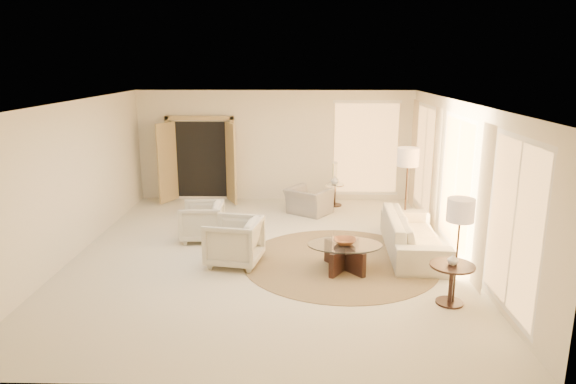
{
  "coord_description": "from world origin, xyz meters",
  "views": [
    {
      "loc": [
        0.6,
        -8.95,
        3.47
      ],
      "look_at": [
        0.4,
        0.4,
        1.1
      ],
      "focal_mm": 32.0,
      "sensor_mm": 36.0,
      "label": 1
    }
  ],
  "objects_px": {
    "sofa": "(414,234)",
    "side_vase": "(335,180)",
    "floor_lamp_near": "(408,161)",
    "armchair_right": "(234,239)",
    "coffee_table": "(344,253)",
    "end_vase": "(453,259)",
    "armchair_left": "(202,220)",
    "accent_chair": "(309,197)",
    "bowl": "(345,241)",
    "end_table": "(451,277)",
    "side_table": "(335,193)",
    "floor_lamp_far": "(460,215)"
  },
  "relations": [
    {
      "from": "floor_lamp_near",
      "to": "armchair_left",
      "type": "bearing_deg",
      "value": -173.39
    },
    {
      "from": "sofa",
      "to": "floor_lamp_far",
      "type": "xyz_separation_m",
      "value": [
        0.15,
        -2.08,
        1.01
      ]
    },
    {
      "from": "armchair_left",
      "to": "side_vase",
      "type": "xyz_separation_m",
      "value": [
        2.83,
        2.6,
        0.24
      ]
    },
    {
      "from": "armchair_right",
      "to": "end_table",
      "type": "distance_m",
      "value": 3.68
    },
    {
      "from": "armchair_right",
      "to": "side_vase",
      "type": "xyz_separation_m",
      "value": [
        2.02,
        3.86,
        0.2
      ]
    },
    {
      "from": "coffee_table",
      "to": "floor_lamp_far",
      "type": "distance_m",
      "value": 2.23
    },
    {
      "from": "side_vase",
      "to": "coffee_table",
      "type": "bearing_deg",
      "value": -91.43
    },
    {
      "from": "sofa",
      "to": "side_table",
      "type": "xyz_separation_m",
      "value": [
        -1.25,
        3.25,
        -0.03
      ]
    },
    {
      "from": "coffee_table",
      "to": "end_vase",
      "type": "relative_size",
      "value": 7.86
    },
    {
      "from": "sofa",
      "to": "coffee_table",
      "type": "xyz_separation_m",
      "value": [
        -1.36,
        -0.84,
        -0.07
      ]
    },
    {
      "from": "floor_lamp_near",
      "to": "floor_lamp_far",
      "type": "bearing_deg",
      "value": -88.36
    },
    {
      "from": "armchair_right",
      "to": "end_vase",
      "type": "distance_m",
      "value": 3.69
    },
    {
      "from": "coffee_table",
      "to": "bowl",
      "type": "height_order",
      "value": "bowl"
    },
    {
      "from": "accent_chair",
      "to": "armchair_left",
      "type": "bearing_deg",
      "value": 75.93
    },
    {
      "from": "end_table",
      "to": "end_vase",
      "type": "height_order",
      "value": "end_vase"
    },
    {
      "from": "accent_chair",
      "to": "end_vase",
      "type": "bearing_deg",
      "value": 148.5
    },
    {
      "from": "accent_chair",
      "to": "side_table",
      "type": "bearing_deg",
      "value": -97.57
    },
    {
      "from": "armchair_left",
      "to": "accent_chair",
      "type": "height_order",
      "value": "armchair_left"
    },
    {
      "from": "floor_lamp_near",
      "to": "end_vase",
      "type": "xyz_separation_m",
      "value": [
        0.04,
        -3.22,
        -0.84
      ]
    },
    {
      "from": "accent_chair",
      "to": "floor_lamp_near",
      "type": "xyz_separation_m",
      "value": [
        1.97,
        -1.4,
        1.12
      ]
    },
    {
      "from": "coffee_table",
      "to": "side_vase",
      "type": "bearing_deg",
      "value": 88.57
    },
    {
      "from": "end_table",
      "to": "bowl",
      "type": "bearing_deg",
      "value": 139.4
    },
    {
      "from": "end_table",
      "to": "side_vase",
      "type": "bearing_deg",
      "value": 104.22
    },
    {
      "from": "coffee_table",
      "to": "bowl",
      "type": "relative_size",
      "value": 3.57
    },
    {
      "from": "accent_chair",
      "to": "coffee_table",
      "type": "xyz_separation_m",
      "value": [
        0.56,
        -3.37,
        -0.12
      ]
    },
    {
      "from": "armchair_right",
      "to": "coffee_table",
      "type": "distance_m",
      "value": 1.94
    },
    {
      "from": "armchair_right",
      "to": "coffee_table",
      "type": "xyz_separation_m",
      "value": [
        1.92,
        -0.23,
        -0.16
      ]
    },
    {
      "from": "coffee_table",
      "to": "floor_lamp_near",
      "type": "xyz_separation_m",
      "value": [
        1.41,
        1.97,
        1.24
      ]
    },
    {
      "from": "armchair_left",
      "to": "side_vase",
      "type": "distance_m",
      "value": 3.84
    },
    {
      "from": "armchair_right",
      "to": "side_table",
      "type": "bearing_deg",
      "value": 162.62
    },
    {
      "from": "coffee_table",
      "to": "end_table",
      "type": "relative_size",
      "value": 2.08
    },
    {
      "from": "sofa",
      "to": "side_vase",
      "type": "xyz_separation_m",
      "value": [
        -1.25,
        3.25,
        0.29
      ]
    },
    {
      "from": "floor_lamp_far",
      "to": "bowl",
      "type": "relative_size",
      "value": 4.25
    },
    {
      "from": "armchair_left",
      "to": "floor_lamp_near",
      "type": "xyz_separation_m",
      "value": [
        4.14,
        0.48,
        1.12
      ]
    },
    {
      "from": "coffee_table",
      "to": "side_table",
      "type": "relative_size",
      "value": 2.46
    },
    {
      "from": "floor_lamp_far",
      "to": "side_vase",
      "type": "relative_size",
      "value": 7.32
    },
    {
      "from": "sofa",
      "to": "side_vase",
      "type": "distance_m",
      "value": 3.5
    },
    {
      "from": "accent_chair",
      "to": "coffee_table",
      "type": "bearing_deg",
      "value": 134.34
    },
    {
      "from": "end_table",
      "to": "bowl",
      "type": "xyz_separation_m",
      "value": [
        -1.45,
        1.25,
        0.09
      ]
    },
    {
      "from": "coffee_table",
      "to": "side_vase",
      "type": "distance_m",
      "value": 4.11
    },
    {
      "from": "floor_lamp_near",
      "to": "bowl",
      "type": "xyz_separation_m",
      "value": [
        -1.41,
        -1.97,
        -1.02
      ]
    },
    {
      "from": "armchair_left",
      "to": "bowl",
      "type": "distance_m",
      "value": 3.11
    },
    {
      "from": "accent_chair",
      "to": "end_table",
      "type": "relative_size",
      "value": 1.45
    },
    {
      "from": "armchair_left",
      "to": "accent_chair",
      "type": "distance_m",
      "value": 2.87
    },
    {
      "from": "sofa",
      "to": "floor_lamp_near",
      "type": "distance_m",
      "value": 1.63
    },
    {
      "from": "end_vase",
      "to": "coffee_table",
      "type": "bearing_deg",
      "value": 139.4
    },
    {
      "from": "armchair_left",
      "to": "end_table",
      "type": "height_order",
      "value": "armchair_left"
    },
    {
      "from": "sofa",
      "to": "armchair_right",
      "type": "height_order",
      "value": "armchair_right"
    },
    {
      "from": "armchair_left",
      "to": "armchair_right",
      "type": "xyz_separation_m",
      "value": [
        0.8,
        -1.26,
        0.04
      ]
    },
    {
      "from": "armchair_right",
      "to": "floor_lamp_near",
      "type": "xyz_separation_m",
      "value": [
        3.33,
        1.74,
        1.08
      ]
    }
  ]
}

